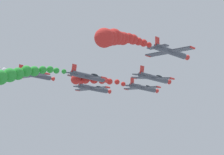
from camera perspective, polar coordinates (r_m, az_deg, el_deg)
airplane_lead at (r=102.77m, az=4.04°, el=-1.32°), size 9.57×10.35×2.35m
smoke_trail_lead at (r=91.51m, az=-2.68°, el=-0.31°), size 3.81×13.84×2.41m
airplane_left_inner at (r=101.55m, az=-2.31°, el=-1.42°), size 9.57×10.35×2.34m
airplane_right_inner at (r=89.57m, az=5.41°, el=-0.05°), size 9.52×10.35×2.70m
airplane_left_outer at (r=88.88m, az=-3.00°, el=0.14°), size 9.48×10.35×2.84m
smoke_trail_left_outer at (r=76.59m, az=-12.67°, el=0.24°), size 2.86×17.22×5.76m
airplane_right_outer at (r=103.66m, az=-9.73°, el=0.28°), size 9.57×10.35×2.34m
airplane_trailing at (r=79.69m, az=7.57°, el=3.29°), size 9.56×10.35×2.32m
smoke_trail_trailing at (r=64.39m, az=0.51°, el=5.05°), size 4.80×16.40×4.57m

